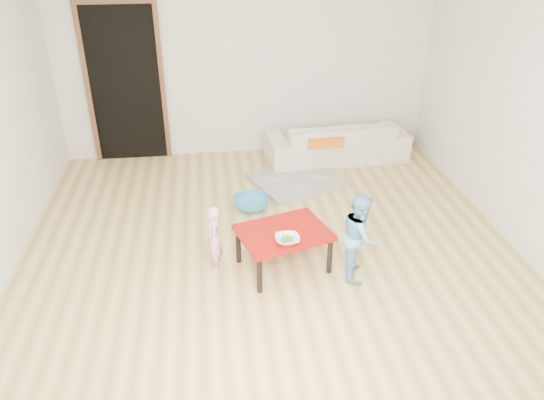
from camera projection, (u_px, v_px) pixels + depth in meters
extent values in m
cube|color=#AC8C4A|center=(270.00, 246.00, 5.49)|extent=(5.00, 5.00, 0.01)
cube|color=white|center=(246.00, 60.00, 7.04)|extent=(5.00, 0.02, 2.60)
cube|color=white|center=(525.00, 116.00, 5.14)|extent=(0.02, 5.00, 2.60)
imported|color=white|center=(336.00, 140.00, 7.27)|extent=(1.96, 0.89, 0.56)
cube|color=orange|center=(323.00, 138.00, 6.94)|extent=(0.47, 0.42, 0.12)
imported|color=white|center=(287.00, 239.00, 4.79)|extent=(0.22, 0.22, 0.05)
imported|color=pink|center=(213.00, 239.00, 4.98)|extent=(0.18, 0.26, 0.67)
imported|color=#5A99D0|center=(360.00, 236.00, 4.86)|extent=(0.41, 0.48, 0.85)
imported|color=#3292BF|center=(251.00, 203.00, 6.15)|extent=(0.43, 0.43, 0.13)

